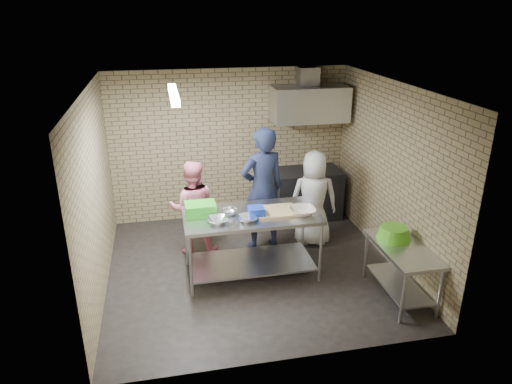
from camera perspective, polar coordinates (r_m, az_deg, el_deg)
floor at (r=7.19m, az=-0.46°, el=-9.19°), size 4.20×4.20×0.00m
ceiling at (r=6.24m, az=-0.54°, el=12.57°), size 4.20×4.20×0.00m
back_wall at (r=8.47m, az=-3.14°, el=5.64°), size 4.20×0.06×2.70m
front_wall at (r=4.83m, az=4.16°, el=-7.40°), size 4.20×0.06×2.70m
left_wall at (r=6.55m, az=-18.83°, el=-0.46°), size 0.06×4.00×2.70m
right_wall at (r=7.27m, az=15.96°, el=2.07°), size 0.06×4.00×2.70m
prep_table at (r=6.85m, az=-0.56°, el=-6.29°), size 1.91×0.95×0.95m
side_counter at (r=6.67m, az=17.03°, el=-9.19°), size 0.60×1.20×0.75m
stove at (r=8.73m, az=6.12°, el=-0.19°), size 1.20×0.70×0.90m
range_hood at (r=8.31m, az=6.47°, el=10.55°), size 1.30×0.60×0.60m
hood_duct at (r=8.37m, az=6.28°, el=13.77°), size 0.35×0.30×0.30m
wall_shelf at (r=8.62m, az=7.96°, el=9.66°), size 0.80×0.20×0.04m
fluorescent_fixture at (r=6.14m, az=-9.92°, el=11.54°), size 0.10×1.25×0.08m
green_crate at (r=6.63m, az=-6.73°, el=-2.05°), size 0.42×0.32×0.17m
blue_tub at (r=6.53m, az=0.02°, el=-2.42°), size 0.21×0.21×0.14m
cutting_board at (r=6.68m, az=2.41°, el=-2.34°), size 0.58×0.45×0.03m
mixing_bowl_a at (r=6.37m, az=-4.65°, el=-3.45°), size 0.30×0.30×0.07m
mixing_bowl_b at (r=6.62m, az=-3.21°, el=-2.41°), size 0.23×0.23×0.07m
mixing_bowl_c at (r=6.41m, az=-1.07°, el=-3.25°), size 0.28×0.28×0.07m
ceramic_bowl at (r=6.64m, az=5.61°, el=-2.30°), size 0.37×0.37×0.09m
green_basin at (r=6.64m, az=16.31°, el=-4.74°), size 0.46×0.46×0.17m
bottle_red at (r=8.51m, az=6.38°, el=10.35°), size 0.07×0.07×0.18m
bottle_green at (r=8.65m, az=8.94°, el=10.29°), size 0.06×0.06×0.15m
man_navy at (r=7.38m, az=0.77°, el=0.32°), size 0.82×0.63×2.00m
woman_pink at (r=7.37m, az=-7.66°, el=-1.92°), size 0.80×0.66×1.52m
woman_white at (r=7.64m, az=6.96°, el=-0.78°), size 0.85×0.64×1.58m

